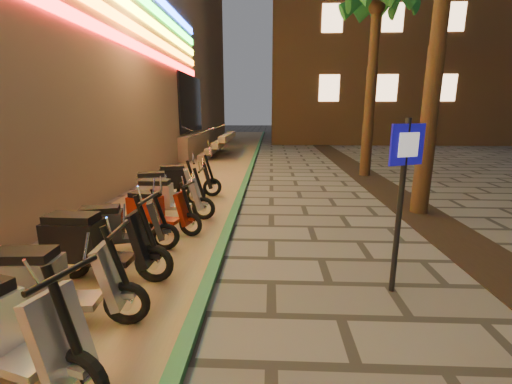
{
  "coord_description": "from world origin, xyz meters",
  "views": [
    {
      "loc": [
        -0.02,
        -1.2,
        2.42
      ],
      "look_at": [
        -0.25,
        3.95,
        1.2
      ],
      "focal_mm": 24.0,
      "sensor_mm": 36.0,
      "label": 1
    }
  ],
  "objects_px": {
    "scooter_6": "(51,284)",
    "scooter_11": "(163,187)",
    "scooter_10": "(167,197)",
    "pedestrian_sign": "(403,184)",
    "scooter_12": "(183,180)",
    "scooter_8": "(118,227)",
    "scooter_9": "(156,210)",
    "scooter_7": "(94,244)"
  },
  "relations": [
    {
      "from": "scooter_7",
      "to": "scooter_8",
      "type": "relative_size",
      "value": 1.14
    },
    {
      "from": "pedestrian_sign",
      "to": "scooter_11",
      "type": "distance_m",
      "value": 6.09
    },
    {
      "from": "pedestrian_sign",
      "to": "scooter_11",
      "type": "height_order",
      "value": "pedestrian_sign"
    },
    {
      "from": "scooter_10",
      "to": "scooter_6",
      "type": "bearing_deg",
      "value": -93.42
    },
    {
      "from": "scooter_7",
      "to": "scooter_12",
      "type": "xyz_separation_m",
      "value": [
        0.05,
        4.88,
        -0.03
      ]
    },
    {
      "from": "scooter_8",
      "to": "scooter_9",
      "type": "relative_size",
      "value": 1.04
    },
    {
      "from": "scooter_7",
      "to": "scooter_8",
      "type": "xyz_separation_m",
      "value": [
        -0.06,
        0.9,
        -0.07
      ]
    },
    {
      "from": "scooter_6",
      "to": "scooter_7",
      "type": "xyz_separation_m",
      "value": [
        -0.08,
        1.11,
        0.04
      ]
    },
    {
      "from": "scooter_11",
      "to": "pedestrian_sign",
      "type": "bearing_deg",
      "value": -58.27
    },
    {
      "from": "pedestrian_sign",
      "to": "scooter_8",
      "type": "relative_size",
      "value": 1.45
    },
    {
      "from": "pedestrian_sign",
      "to": "scooter_8",
      "type": "bearing_deg",
      "value": 142.95
    },
    {
      "from": "scooter_10",
      "to": "scooter_12",
      "type": "bearing_deg",
      "value": 92.87
    },
    {
      "from": "scooter_6",
      "to": "pedestrian_sign",
      "type": "bearing_deg",
      "value": 8.7
    },
    {
      "from": "scooter_11",
      "to": "scooter_8",
      "type": "bearing_deg",
      "value": -103.08
    },
    {
      "from": "scooter_11",
      "to": "scooter_10",
      "type": "bearing_deg",
      "value": -83.47
    },
    {
      "from": "scooter_9",
      "to": "scooter_6",
      "type": "bearing_deg",
      "value": -81.46
    },
    {
      "from": "scooter_8",
      "to": "scooter_10",
      "type": "xyz_separation_m",
      "value": [
        0.27,
        1.99,
        0.03
      ]
    },
    {
      "from": "scooter_8",
      "to": "scooter_12",
      "type": "relative_size",
      "value": 0.93
    },
    {
      "from": "scooter_7",
      "to": "scooter_8",
      "type": "bearing_deg",
      "value": 95.76
    },
    {
      "from": "scooter_6",
      "to": "scooter_8",
      "type": "relative_size",
      "value": 1.07
    },
    {
      "from": "scooter_6",
      "to": "scooter_8",
      "type": "xyz_separation_m",
      "value": [
        -0.14,
        2.01,
        -0.03
      ]
    },
    {
      "from": "pedestrian_sign",
      "to": "scooter_7",
      "type": "distance_m",
      "value": 4.34
    },
    {
      "from": "pedestrian_sign",
      "to": "scooter_7",
      "type": "height_order",
      "value": "pedestrian_sign"
    },
    {
      "from": "scooter_10",
      "to": "scooter_9",
      "type": "bearing_deg",
      "value": -89.37
    },
    {
      "from": "scooter_11",
      "to": "scooter_6",
      "type": "bearing_deg",
      "value": -102.64
    },
    {
      "from": "pedestrian_sign",
      "to": "scooter_9",
      "type": "bearing_deg",
      "value": 128.37
    },
    {
      "from": "scooter_8",
      "to": "scooter_11",
      "type": "height_order",
      "value": "scooter_11"
    },
    {
      "from": "scooter_9",
      "to": "scooter_11",
      "type": "distance_m",
      "value": 1.95
    },
    {
      "from": "scooter_9",
      "to": "scooter_7",
      "type": "bearing_deg",
      "value": -85.47
    },
    {
      "from": "pedestrian_sign",
      "to": "scooter_10",
      "type": "distance_m",
      "value": 5.13
    },
    {
      "from": "pedestrian_sign",
      "to": "scooter_12",
      "type": "distance_m",
      "value": 6.6
    },
    {
      "from": "pedestrian_sign",
      "to": "scooter_6",
      "type": "relative_size",
      "value": 1.36
    },
    {
      "from": "scooter_6",
      "to": "scooter_11",
      "type": "height_order",
      "value": "scooter_6"
    },
    {
      "from": "scooter_6",
      "to": "scooter_8",
      "type": "height_order",
      "value": "scooter_6"
    },
    {
      "from": "scooter_8",
      "to": "scooter_9",
      "type": "distance_m",
      "value": 1.14
    },
    {
      "from": "scooter_10",
      "to": "scooter_12",
      "type": "distance_m",
      "value": 1.99
    },
    {
      "from": "scooter_9",
      "to": "pedestrian_sign",
      "type": "bearing_deg",
      "value": -16.71
    },
    {
      "from": "scooter_7",
      "to": "scooter_11",
      "type": "height_order",
      "value": "scooter_7"
    },
    {
      "from": "scooter_7",
      "to": "scooter_9",
      "type": "xyz_separation_m",
      "value": [
        0.24,
        2.0,
        -0.09
      ]
    },
    {
      "from": "scooter_6",
      "to": "scooter_9",
      "type": "distance_m",
      "value": 3.11
    },
    {
      "from": "scooter_6",
      "to": "scooter_9",
      "type": "relative_size",
      "value": 1.11
    },
    {
      "from": "scooter_7",
      "to": "scooter_9",
      "type": "distance_m",
      "value": 2.02
    }
  ]
}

